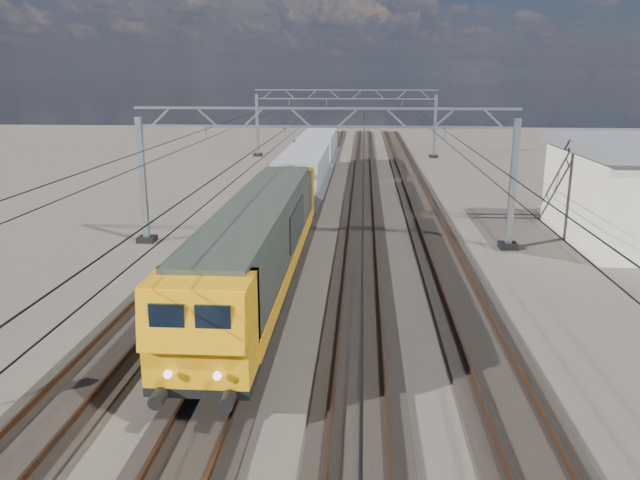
# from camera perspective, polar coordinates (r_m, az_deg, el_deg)

# --- Properties ---
(ground) EXTENTS (160.00, 160.00, 0.00)m
(ground) POSITION_cam_1_polar(r_m,az_deg,el_deg) (28.93, -0.14, -2.56)
(ground) COLOR #2C2721
(ground) RESTS_ON ground
(track_outer_west) EXTENTS (2.60, 140.00, 0.30)m
(track_outer_west) POSITION_cam_1_polar(r_m,az_deg,el_deg) (29.92, -11.68, -2.14)
(track_outer_west) COLOR black
(track_outer_west) RESTS_ON ground
(track_loco) EXTENTS (2.60, 140.00, 0.30)m
(track_loco) POSITION_cam_1_polar(r_m,az_deg,el_deg) (29.11, -4.07, -2.34)
(track_loco) COLOR black
(track_loco) RESTS_ON ground
(track_inner_east) EXTENTS (2.60, 140.00, 0.30)m
(track_inner_east) POSITION_cam_1_polar(r_m,az_deg,el_deg) (28.84, 3.83, -2.50)
(track_inner_east) COLOR black
(track_inner_east) RESTS_ON ground
(track_outer_east) EXTENTS (2.60, 140.00, 0.30)m
(track_outer_east) POSITION_cam_1_polar(r_m,az_deg,el_deg) (29.12, 11.74, -2.62)
(track_outer_east) COLOR black
(track_outer_east) RESTS_ON ground
(catenary_gantry_mid) EXTENTS (19.90, 0.90, 7.11)m
(catenary_gantry_mid) POSITION_cam_1_polar(r_m,az_deg,el_deg) (31.94, 0.37, 6.31)
(catenary_gantry_mid) COLOR gray
(catenary_gantry_mid) RESTS_ON ground
(catenary_gantry_far) EXTENTS (19.90, 0.90, 7.11)m
(catenary_gantry_far) POSITION_cam_1_polar(r_m,az_deg,el_deg) (67.71, 2.32, 10.88)
(catenary_gantry_far) COLOR gray
(catenary_gantry_far) RESTS_ON ground
(overhead_wires) EXTENTS (12.03, 140.00, 0.53)m
(overhead_wires) POSITION_cam_1_polar(r_m,az_deg,el_deg) (35.69, 0.79, 10.20)
(overhead_wires) COLOR black
(overhead_wires) RESTS_ON ground
(locomotive) EXTENTS (2.76, 21.10, 3.62)m
(locomotive) POSITION_cam_1_polar(r_m,az_deg,el_deg) (24.67, -5.45, -0.11)
(locomotive) COLOR black
(locomotive) RESTS_ON ground
(hopper_wagon_lead) EXTENTS (3.38, 13.00, 3.25)m
(hopper_wagon_lead) POSITION_cam_1_polar(r_m,az_deg,el_deg) (41.89, -1.54, 6.06)
(hopper_wagon_lead) COLOR black
(hopper_wagon_lead) RESTS_ON ground
(hopper_wagon_mid) EXTENTS (3.38, 13.00, 3.25)m
(hopper_wagon_mid) POSITION_cam_1_polar(r_m,az_deg,el_deg) (55.91, -0.14, 8.31)
(hopper_wagon_mid) COLOR black
(hopper_wagon_mid) RESTS_ON ground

